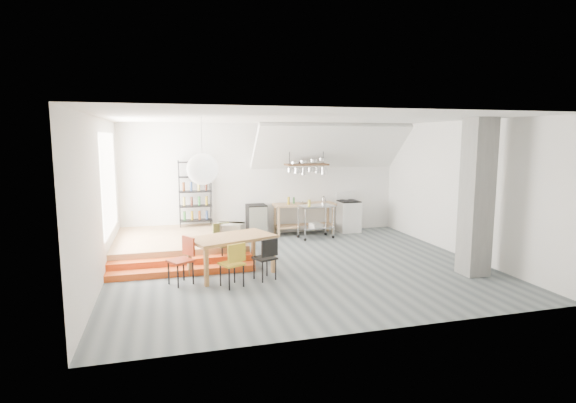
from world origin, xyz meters
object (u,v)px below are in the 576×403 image
object	(u,v)px
dining_table	(231,240)
mini_fridge	(257,221)
stove	(348,216)
rolling_cart	(316,217)

from	to	relation	value
dining_table	mini_fridge	size ratio (longest dim) A/B	2.07
stove	dining_table	distance (m)	5.23
dining_table	rolling_cart	xyz separation A→B (m)	(2.76, 2.75, -0.11)
stove	rolling_cart	xyz separation A→B (m)	(-1.24, -0.60, 0.13)
stove	mini_fridge	bearing A→B (deg)	179.10
dining_table	mini_fridge	bearing A→B (deg)	50.37
stove	rolling_cart	world-z (taller)	stove
dining_table	rolling_cart	bearing A→B (deg)	24.73
stove	rolling_cart	bearing A→B (deg)	-154.11
mini_fridge	rolling_cart	bearing A→B (deg)	-22.55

